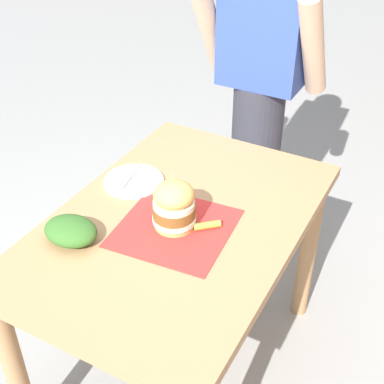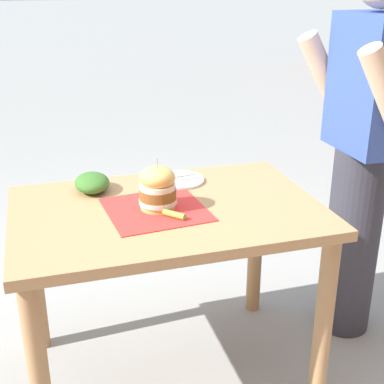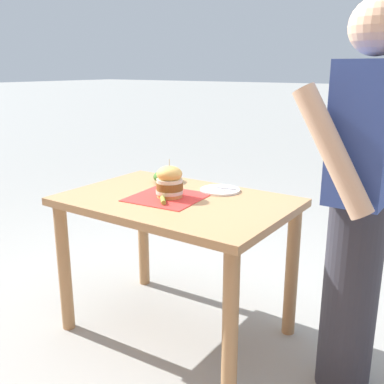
# 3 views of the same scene
# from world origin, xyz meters

# --- Properties ---
(ground_plane) EXTENTS (80.00, 80.00, 0.00)m
(ground_plane) POSITION_xyz_m (0.00, 0.00, 0.00)
(ground_plane) COLOR #9E9E99
(patio_table) EXTENTS (0.78, 1.17, 0.77)m
(patio_table) POSITION_xyz_m (0.00, 0.00, 0.64)
(patio_table) COLOR tan
(patio_table) RESTS_ON ground
(serving_paper) EXTENTS (0.39, 0.39, 0.00)m
(serving_paper) POSITION_xyz_m (0.02, -0.05, 0.78)
(serving_paper) COLOR red
(serving_paper) RESTS_ON patio_table
(sandwich) EXTENTS (0.14, 0.14, 0.20)m
(sandwich) POSITION_xyz_m (0.01, -0.04, 0.86)
(sandwich) COLOR #E5B25B
(sandwich) RESTS_ON serving_paper
(pickle_spear) EXTENTS (0.08, 0.08, 0.02)m
(pickle_spear) POSITION_xyz_m (0.11, 0.00, 0.79)
(pickle_spear) COLOR #8EA83D
(pickle_spear) RESTS_ON serving_paper
(side_plate_with_forks) EXTENTS (0.22, 0.22, 0.02)m
(side_plate_with_forks) POSITION_xyz_m (-0.25, 0.11, 0.78)
(side_plate_with_forks) COLOR white
(side_plate_with_forks) RESTS_ON patio_table
(side_salad) EXTENTS (0.18, 0.14, 0.07)m
(side_salad) POSITION_xyz_m (-0.24, -0.25, 0.81)
(side_salad) COLOR #386B28
(side_salad) RESTS_ON patio_table
(diner_across_table) EXTENTS (0.55, 0.35, 1.69)m
(diner_across_table) POSITION_xyz_m (-0.08, 0.89, 0.88)
(diner_across_table) COLOR #33333D
(diner_across_table) RESTS_ON ground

